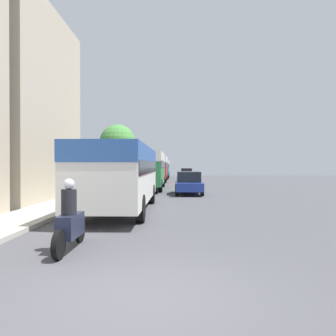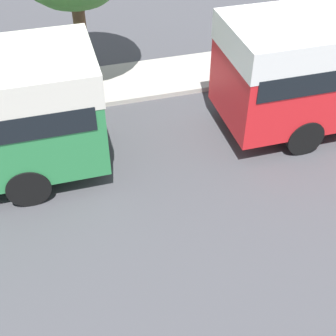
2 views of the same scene
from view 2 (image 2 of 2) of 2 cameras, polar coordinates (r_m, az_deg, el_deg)
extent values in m
cylinder|color=black|center=(12.81, -17.16, 4.69)|extent=(0.28, 1.00, 1.00)
cylinder|color=black|center=(11.00, -16.64, -2.15)|extent=(0.28, 1.00, 1.00)
cylinder|color=black|center=(14.08, 11.81, 9.31)|extent=(0.28, 1.00, 1.00)
cylinder|color=black|center=(12.44, 16.23, 3.71)|extent=(0.28, 1.00, 1.00)
cylinder|color=#232838|center=(15.82, 11.47, 13.24)|extent=(0.34, 0.34, 0.77)
cylinder|color=#33477F|center=(15.51, 11.82, 15.53)|extent=(0.42, 0.42, 0.64)
sphere|color=tan|center=(15.34, 12.04, 16.95)|extent=(0.21, 0.21, 0.21)
cylinder|color=brown|center=(14.30, -10.44, 15.02)|extent=(0.36, 0.36, 2.88)
camera|label=1|loc=(32.98, -85.54, -9.34)|focal=35.00mm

